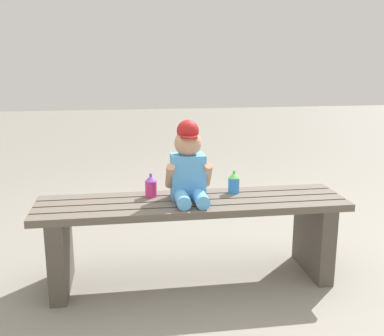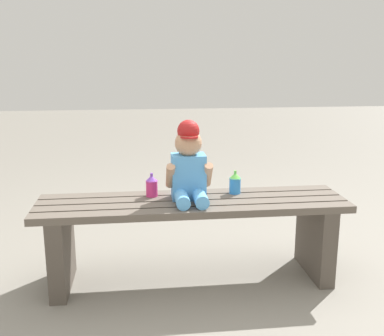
{
  "view_description": "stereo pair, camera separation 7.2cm",
  "coord_description": "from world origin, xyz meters",
  "px_view_note": "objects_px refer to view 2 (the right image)",
  "views": [
    {
      "loc": [
        -0.34,
        -2.22,
        1.15
      ],
      "look_at": [
        -0.01,
        -0.05,
        0.62
      ],
      "focal_mm": 43.44,
      "sensor_mm": 36.0,
      "label": 1
    },
    {
      "loc": [
        -0.27,
        -2.23,
        1.15
      ],
      "look_at": [
        -0.01,
        -0.05,
        0.62
      ],
      "focal_mm": 43.44,
      "sensor_mm": 36.0,
      "label": 2
    }
  ],
  "objects_px": {
    "park_bench": "(192,226)",
    "child_figure": "(189,166)",
    "sippy_cup_right": "(235,183)",
    "sippy_cup_left": "(152,185)"
  },
  "relations": [
    {
      "from": "park_bench",
      "to": "child_figure",
      "type": "bearing_deg",
      "value": 133.14
    },
    {
      "from": "child_figure",
      "to": "sippy_cup_right",
      "type": "height_order",
      "value": "child_figure"
    },
    {
      "from": "park_bench",
      "to": "child_figure",
      "type": "height_order",
      "value": "child_figure"
    },
    {
      "from": "child_figure",
      "to": "park_bench",
      "type": "bearing_deg",
      "value": -46.86
    },
    {
      "from": "sippy_cup_left",
      "to": "child_figure",
      "type": "bearing_deg",
      "value": -22.27
    },
    {
      "from": "sippy_cup_right",
      "to": "child_figure",
      "type": "bearing_deg",
      "value": -163.39
    },
    {
      "from": "child_figure",
      "to": "sippy_cup_right",
      "type": "bearing_deg",
      "value": 16.61
    },
    {
      "from": "sippy_cup_right",
      "to": "sippy_cup_left",
      "type": "bearing_deg",
      "value": 180.0
    },
    {
      "from": "child_figure",
      "to": "sippy_cup_left",
      "type": "distance_m",
      "value": 0.23
    },
    {
      "from": "sippy_cup_left",
      "to": "sippy_cup_right",
      "type": "xyz_separation_m",
      "value": [
        0.44,
        0.0,
        0.0
      ]
    }
  ]
}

